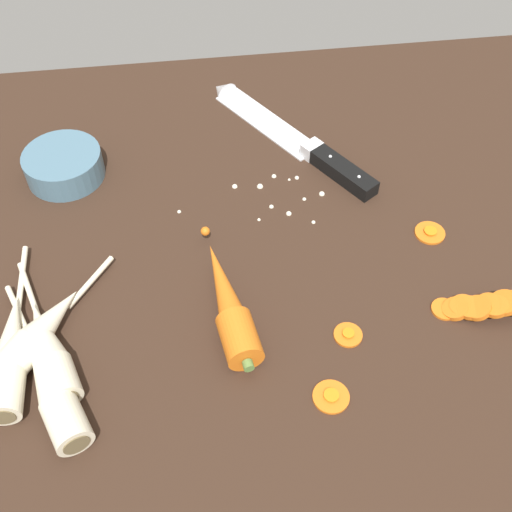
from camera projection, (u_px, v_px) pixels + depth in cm
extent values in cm
cube|color=#332116|center=(254.00, 261.00, 83.63)|extent=(120.00, 90.00, 4.00)
cube|color=silver|center=(267.00, 122.00, 98.77)|extent=(14.67, 19.13, 0.50)
cone|color=silver|center=(222.00, 89.00, 104.19)|extent=(4.96, 4.68, 3.96)
cube|color=silver|center=(312.00, 150.00, 93.28)|extent=(3.56, 3.29, 2.20)
cube|color=black|center=(344.00, 172.00, 90.14)|extent=(8.39, 10.73, 2.20)
sphere|color=silver|center=(330.00, 157.00, 90.65)|extent=(0.50, 0.50, 0.50)
sphere|color=silver|center=(359.00, 177.00, 87.94)|extent=(0.50, 0.50, 0.50)
cylinder|color=orange|center=(240.00, 338.00, 71.15)|extent=(5.04, 6.52, 4.20)
cone|color=orange|center=(224.00, 289.00, 75.56)|extent=(6.07, 14.76, 3.99)
sphere|color=orange|center=(205.00, 231.00, 81.56)|extent=(1.20, 1.20, 1.20)
cylinder|color=#5B7F3D|center=(248.00, 365.00, 68.95)|extent=(1.34, 1.17, 1.20)
cylinder|color=beige|center=(59.00, 380.00, 67.89)|extent=(5.41, 6.01, 4.00)
cone|color=beige|center=(43.00, 332.00, 71.84)|extent=(6.49, 9.60, 3.80)
cylinder|color=beige|center=(29.00, 292.00, 76.57)|extent=(3.80, 9.26, 0.70)
cylinder|color=brown|center=(66.00, 399.00, 66.47)|extent=(2.74, 1.20, 2.80)
cylinder|color=beige|center=(5.00, 393.00, 66.96)|extent=(4.05, 5.65, 4.00)
cone|color=beige|center=(13.00, 331.00, 71.90)|extent=(3.89, 10.01, 3.80)
cylinder|color=beige|center=(21.00, 281.00, 77.65)|extent=(0.80, 10.79, 0.70)
cylinder|color=brown|center=(2.00, 417.00, 65.18)|extent=(2.80, 0.33, 2.80)
cylinder|color=beige|center=(67.00, 422.00, 64.80)|extent=(5.88, 6.69, 4.00)
cone|color=beige|center=(42.00, 366.00, 69.03)|extent=(7.42, 10.57, 3.80)
cylinder|color=beige|center=(21.00, 319.00, 74.05)|extent=(4.90, 10.07, 0.70)
cylinder|color=brown|center=(76.00, 445.00, 63.28)|extent=(2.69, 1.39, 2.80)
cylinder|color=beige|center=(18.00, 357.00, 69.76)|extent=(5.86, 5.97, 4.00)
cone|color=beige|center=(55.00, 315.00, 73.27)|extent=(7.73, 8.69, 3.80)
cylinder|color=beige|center=(91.00, 282.00, 77.57)|extent=(5.59, 7.41, 0.70)
cylinder|color=brown|center=(4.00, 373.00, 68.49)|extent=(2.45, 1.87, 2.80)
cylinder|color=orange|center=(445.00, 308.00, 75.93)|extent=(3.17, 3.17, 0.70)
cylinder|color=orange|center=(455.00, 309.00, 75.59)|extent=(3.25, 3.16, 1.92)
cylinder|color=orange|center=(463.00, 306.00, 75.53)|extent=(3.21, 3.13, 1.64)
cylinder|color=orange|center=(470.00, 308.00, 75.08)|extent=(3.25, 3.17, 1.68)
cylinder|color=orange|center=(477.00, 308.00, 74.77)|extent=(3.43, 3.37, 2.26)
cylinder|color=orange|center=(488.00, 305.00, 74.75)|extent=(3.25, 3.17, 1.84)
cylinder|color=orange|center=(495.00, 306.00, 74.33)|extent=(3.19, 3.10, 1.69)
cylinder|color=orange|center=(504.00, 303.00, 74.34)|extent=(3.54, 3.48, 2.24)
cylinder|color=orange|center=(430.00, 233.00, 83.73)|extent=(4.00, 4.00, 0.70)
cylinder|color=orange|center=(431.00, 231.00, 83.52)|extent=(1.68, 1.68, 0.16)
cylinder|color=orange|center=(331.00, 396.00, 68.52)|extent=(4.05, 4.05, 0.70)
cylinder|color=orange|center=(331.00, 395.00, 68.31)|extent=(1.70, 1.70, 0.16)
cylinder|color=orange|center=(348.00, 334.00, 73.58)|extent=(3.37, 3.37, 0.70)
cylinder|color=orange|center=(348.00, 333.00, 73.38)|extent=(1.42, 1.42, 0.16)
cylinder|color=slate|center=(64.00, 165.00, 89.76)|extent=(11.00, 11.00, 4.00)
cylinder|color=#3E5C6C|center=(63.00, 163.00, 89.39)|extent=(8.80, 8.80, 2.80)
sphere|color=silver|center=(322.00, 192.00, 88.55)|extent=(0.82, 0.82, 0.82)
sphere|color=silver|center=(259.00, 219.00, 85.53)|extent=(0.46, 0.46, 0.46)
sphere|color=silver|center=(235.00, 185.00, 89.52)|extent=(0.78, 0.78, 0.78)
sphere|color=silver|center=(297.00, 176.00, 90.73)|extent=(0.64, 0.64, 0.64)
sphere|color=silver|center=(289.00, 179.00, 90.58)|extent=(0.41, 0.41, 0.41)
sphere|color=silver|center=(314.00, 221.00, 85.19)|extent=(0.55, 0.55, 0.55)
sphere|color=silver|center=(260.00, 185.00, 89.48)|extent=(0.88, 0.88, 0.88)
sphere|color=silver|center=(271.00, 205.00, 87.03)|extent=(0.64, 0.64, 0.64)
sphere|color=silver|center=(336.00, 173.00, 91.10)|extent=(0.81, 0.81, 0.81)
sphere|color=silver|center=(304.00, 198.00, 88.00)|extent=(0.54, 0.54, 0.54)
sphere|color=silver|center=(274.00, 175.00, 90.91)|extent=(0.69, 0.69, 0.69)
sphere|color=silver|center=(289.00, 212.00, 86.13)|extent=(0.76, 0.76, 0.76)
sphere|color=silver|center=(179.00, 211.00, 86.45)|extent=(0.54, 0.54, 0.54)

